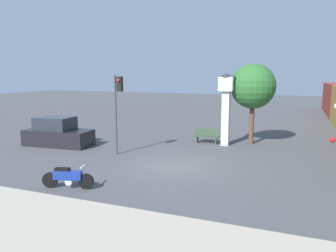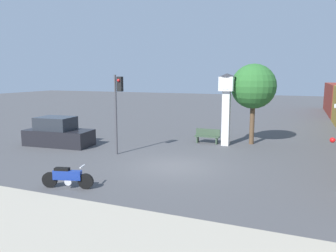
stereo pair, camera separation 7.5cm
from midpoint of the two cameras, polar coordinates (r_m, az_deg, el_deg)
ground_plane at (r=15.99m, az=1.10°, el=-7.09°), size 120.00×120.00×0.00m
sidewalk_strip at (r=9.19m, az=-19.03°, el=-19.92°), size 36.00×6.00×0.10m
motorcycle at (r=13.53m, az=-16.98°, el=-8.53°), size 2.05×0.71×0.92m
clock_tower at (r=20.64m, az=10.26°, el=4.78°), size 1.05×1.05×4.49m
traffic_light at (r=18.11m, az=-8.62°, el=4.44°), size 0.50×0.35×4.41m
street_tree at (r=21.37m, az=14.77°, el=6.64°), size 2.81×2.81×5.10m
bench at (r=21.43m, az=6.97°, el=-1.68°), size 1.60×0.44×0.92m
parked_car at (r=21.68m, az=-18.50°, el=-1.26°), size 4.33×2.13×1.80m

